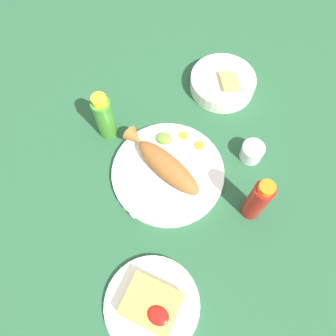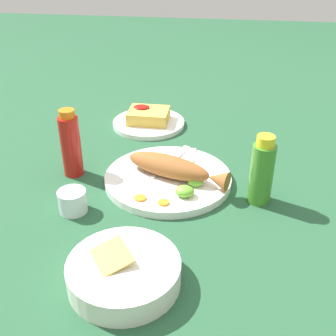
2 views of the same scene
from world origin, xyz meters
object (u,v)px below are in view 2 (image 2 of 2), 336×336
at_px(main_plate, 168,178).
at_px(fork_near, 173,159).
at_px(guacamole_bowl, 124,271).
at_px(fork_far, 190,163).
at_px(side_plate_fries, 149,123).
at_px(hot_sauce_bottle_green, 262,171).
at_px(salt_cup, 73,202).
at_px(hot_sauce_bottle_red, 71,144).
at_px(fried_fish, 174,168).

height_order(main_plate, fork_near, fork_near).
height_order(main_plate, guacamole_bowl, guacamole_bowl).
distance_m(fork_far, side_plate_fries, 0.29).
relative_size(hot_sauce_bottle_green, salt_cup, 2.62).
xyz_separation_m(fork_near, side_plate_fries, (0.11, -0.24, -0.01)).
relative_size(main_plate, hot_sauce_bottle_red, 1.79).
xyz_separation_m(fork_far, hot_sauce_bottle_red, (0.28, 0.06, 0.06)).
height_order(fried_fish, guacamole_bowl, fried_fish).
bearing_deg(hot_sauce_bottle_red, fork_far, -168.59).
xyz_separation_m(hot_sauce_bottle_green, guacamole_bowl, (0.24, 0.28, -0.05)).
bearing_deg(fried_fish, side_plate_fries, -49.65).
height_order(hot_sauce_bottle_red, guacamole_bowl, hot_sauce_bottle_red).
bearing_deg(hot_sauce_bottle_green, side_plate_fries, -48.93).
bearing_deg(side_plate_fries, fork_near, 114.45).
distance_m(hot_sauce_bottle_red, side_plate_fries, 0.34).
bearing_deg(fried_fish, salt_cup, 54.87).
distance_m(main_plate, fork_near, 0.08).
relative_size(main_plate, salt_cup, 4.93).
xyz_separation_m(fork_near, hot_sauce_bottle_red, (0.24, 0.07, 0.06)).
bearing_deg(salt_cup, fried_fish, -144.88).
bearing_deg(fork_far, hot_sauce_bottle_red, 100.71).
bearing_deg(side_plate_fries, fork_far, 121.28).
bearing_deg(fork_near, guacamole_bowl, -163.91).
bearing_deg(fork_near, side_plate_fries, 44.73).
relative_size(main_plate, side_plate_fries, 1.38).
relative_size(hot_sauce_bottle_red, hot_sauce_bottle_green, 1.06).
bearing_deg(fried_fish, fork_far, -96.03).
relative_size(salt_cup, guacamole_bowl, 0.31).
distance_m(main_plate, fried_fish, 0.04).
bearing_deg(hot_sauce_bottle_green, guacamole_bowl, 50.07).
relative_size(main_plate, fried_fish, 1.17).
bearing_deg(guacamole_bowl, side_plate_fries, -83.19).
bearing_deg(fried_fish, main_plate, 0.00).
xyz_separation_m(fork_far, side_plate_fries, (0.15, -0.25, -0.01)).
relative_size(hot_sauce_bottle_red, side_plate_fries, 0.77).
height_order(main_plate, fork_far, fork_far).
height_order(fork_far, side_plate_fries, fork_far).
distance_m(hot_sauce_bottle_red, salt_cup, 0.17).
distance_m(salt_cup, guacamole_bowl, 0.25).
height_order(fried_fish, side_plate_fries, fried_fish).
bearing_deg(main_plate, fried_fish, 160.25).
bearing_deg(hot_sauce_bottle_red, side_plate_fries, -112.94).
xyz_separation_m(fork_near, hot_sauce_bottle_green, (-0.21, 0.13, 0.06)).
distance_m(fried_fish, guacamole_bowl, 0.33).
xyz_separation_m(salt_cup, side_plate_fries, (-0.08, -0.46, -0.01)).
bearing_deg(fried_fish, hot_sauce_bottle_green, -172.88).
bearing_deg(side_plate_fries, main_plate, 108.53).
relative_size(hot_sauce_bottle_red, guacamole_bowl, 0.87).
xyz_separation_m(fork_near, guacamole_bowl, (0.03, 0.41, 0.01)).
distance_m(main_plate, hot_sauce_bottle_red, 0.25).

